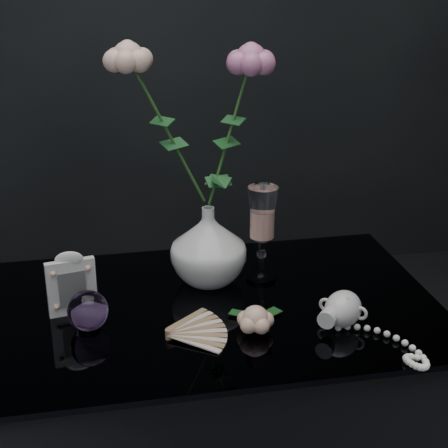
{
  "coord_description": "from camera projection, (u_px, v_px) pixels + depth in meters",
  "views": [
    {
      "loc": [
        -0.14,
        -1.16,
        1.43
      ],
      "look_at": [
        0.1,
        0.09,
        0.92
      ],
      "focal_mm": 55.0,
      "sensor_mm": 36.0,
      "label": 1
    }
  ],
  "objects": [
    {
      "name": "roses",
      "position": [
        197.0,
        116.0,
        1.35
      ],
      "size": [
        0.32,
        0.12,
        0.39
      ],
      "color": "#FCBDA8",
      "rests_on": "vase"
    },
    {
      "name": "vase",
      "position": [
        208.0,
        245.0,
        1.45
      ],
      "size": [
        0.18,
        0.18,
        0.17
      ],
      "primitive_type": "imported",
      "rotation": [
        0.0,
        0.0,
        -0.12
      ],
      "color": "white",
      "rests_on": "table"
    },
    {
      "name": "paper_fan",
      "position": [
        169.0,
        333.0,
        1.26
      ],
      "size": [
        0.25,
        0.22,
        0.02
      ],
      "primitive_type": null,
      "rotation": [
        0.0,
        0.0,
        -0.24
      ],
      "color": "beige",
      "rests_on": "table"
    },
    {
      "name": "picture_frame",
      "position": [
        71.0,
        283.0,
        1.33
      ],
      "size": [
        0.11,
        0.09,
        0.13
      ],
      "primitive_type": null,
      "rotation": [
        0.0,
        0.0,
        0.18
      ],
      "color": "silver",
      "rests_on": "table"
    },
    {
      "name": "paperweight",
      "position": [
        88.0,
        310.0,
        1.29
      ],
      "size": [
        0.09,
        0.09,
        0.08
      ],
      "primitive_type": null,
      "rotation": [
        0.0,
        0.0,
        -0.22
      ],
      "color": "#996FB5",
      "rests_on": "table"
    },
    {
      "name": "wine_glass",
      "position": [
        262.0,
        234.0,
        1.46
      ],
      "size": [
        0.07,
        0.07,
        0.21
      ],
      "primitive_type": null,
      "rotation": [
        0.0,
        0.0,
        -0.0
      ],
      "color": "white",
      "rests_on": "table"
    },
    {
      "name": "loose_rose",
      "position": [
        255.0,
        319.0,
        1.28
      ],
      "size": [
        0.12,
        0.16,
        0.05
      ],
      "primitive_type": null,
      "rotation": [
        0.0,
        0.0,
        0.03
      ],
      "color": "beige",
      "rests_on": "table"
    },
    {
      "name": "pearl_jar",
      "position": [
        343.0,
        307.0,
        1.3
      ],
      "size": [
        0.34,
        0.34,
        0.07
      ],
      "primitive_type": null,
      "rotation": [
        0.0,
        0.0,
        -0.69
      ],
      "color": "silver",
      "rests_on": "table"
    }
  ]
}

